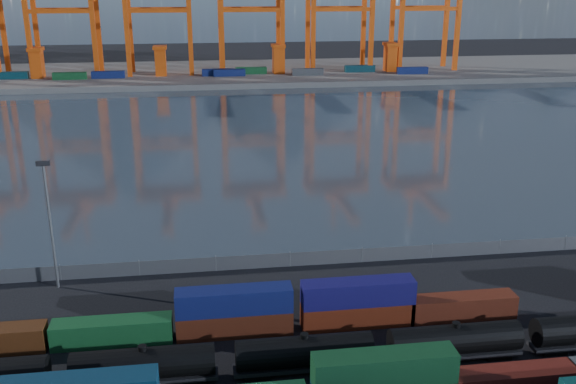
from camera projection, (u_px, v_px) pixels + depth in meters
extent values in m
plane|color=#323E48|center=(246.00, 136.00, 159.42)|extent=(700.00, 700.00, 0.00)
cube|color=#514F4C|center=(226.00, 73.00, 257.74)|extent=(700.00, 70.00, 2.00)
cube|color=#114120|center=(384.00, 367.00, 57.14)|extent=(12.98, 2.64, 2.81)
cube|color=#5F1B13|center=(509.00, 383.00, 59.62)|extent=(12.98, 2.64, 2.81)
cube|color=#175627|center=(112.00, 331.00, 68.40)|extent=(12.65, 2.57, 2.74)
cube|color=#522010|center=(235.00, 323.00, 70.13)|extent=(12.65, 2.57, 2.74)
cube|color=navy|center=(234.00, 300.00, 69.26)|extent=(12.65, 2.57, 2.74)
cube|color=maroon|center=(357.00, 314.00, 71.94)|extent=(12.65, 2.57, 2.74)
cube|color=navy|center=(358.00, 292.00, 71.07)|extent=(12.65, 2.57, 2.74)
cube|color=#602313|center=(461.00, 307.00, 73.55)|extent=(12.65, 2.57, 2.74)
cylinder|color=black|center=(143.00, 363.00, 60.92)|extent=(13.51, 3.01, 3.01)
cylinder|color=black|center=(142.00, 348.00, 60.40)|extent=(0.83, 0.83, 0.52)
cube|color=black|center=(145.00, 378.00, 61.45)|extent=(14.03, 2.08, 0.42)
cube|color=black|center=(194.00, 378.00, 62.20)|extent=(2.60, 1.87, 0.62)
cylinder|color=black|center=(304.00, 351.00, 62.97)|extent=(13.51, 3.01, 3.01)
cylinder|color=black|center=(304.00, 336.00, 62.44)|extent=(0.83, 0.83, 0.52)
cube|color=black|center=(304.00, 366.00, 63.49)|extent=(14.03, 2.08, 0.42)
cube|color=black|center=(257.00, 373.00, 63.01)|extent=(2.60, 1.87, 0.62)
cube|color=black|center=(350.00, 365.00, 64.24)|extent=(2.60, 1.87, 0.62)
cylinder|color=black|center=(455.00, 339.00, 65.01)|extent=(13.51, 3.01, 3.01)
cylinder|color=black|center=(456.00, 325.00, 64.48)|extent=(0.83, 0.83, 0.52)
cube|color=black|center=(453.00, 353.00, 65.54)|extent=(14.03, 2.08, 0.42)
cube|color=black|center=(409.00, 361.00, 65.05)|extent=(2.60, 1.87, 0.62)
cube|color=black|center=(496.00, 353.00, 66.28)|extent=(2.60, 1.87, 0.62)
cube|color=black|center=(552.00, 349.00, 67.09)|extent=(2.60, 1.87, 0.62)
cube|color=#595B5E|center=(290.00, 260.00, 86.77)|extent=(160.00, 0.06, 2.00)
cylinder|color=slate|center=(60.00, 272.00, 82.78)|extent=(0.12, 0.12, 2.20)
cylinder|color=slate|center=(139.00, 268.00, 84.10)|extent=(0.12, 0.12, 2.20)
cylinder|color=slate|center=(216.00, 263.00, 85.42)|extent=(0.12, 0.12, 2.20)
cylinder|color=slate|center=(290.00, 259.00, 86.74)|extent=(0.12, 0.12, 2.20)
cylinder|color=slate|center=(362.00, 255.00, 88.05)|extent=(0.12, 0.12, 2.20)
cylinder|color=slate|center=(432.00, 251.00, 89.37)|extent=(0.12, 0.12, 2.20)
cylinder|color=slate|center=(500.00, 247.00, 90.69)|extent=(0.12, 0.12, 2.20)
cylinder|color=slate|center=(565.00, 243.00, 92.01)|extent=(0.12, 0.12, 2.20)
cylinder|color=slate|center=(51.00, 228.00, 78.72)|extent=(0.36, 0.36, 16.00)
cube|color=black|center=(43.00, 163.00, 76.09)|extent=(1.60, 0.40, 0.60)
cube|color=#E24E0F|center=(1.00, 17.00, 240.80)|extent=(1.68, 1.68, 47.17)
cube|color=#E24E0F|center=(26.00, 18.00, 230.56)|extent=(1.68, 1.68, 47.17)
cube|color=#E24E0F|center=(34.00, 16.00, 242.38)|extent=(1.68, 1.68, 47.17)
cube|color=#E24E0F|center=(92.00, 18.00, 233.60)|extent=(1.68, 1.68, 47.17)
cube|color=#E24E0F|center=(97.00, 16.00, 245.42)|extent=(1.68, 1.68, 47.17)
cube|color=#E24E0F|center=(59.00, 11.00, 231.33)|extent=(23.06, 1.47, 1.47)
cube|color=#E24E0F|center=(65.00, 10.00, 243.15)|extent=(23.06, 1.47, 1.47)
cube|color=#E24E0F|center=(126.00, 17.00, 235.17)|extent=(1.68, 1.68, 47.17)
cube|color=#E24E0F|center=(129.00, 16.00, 246.99)|extent=(1.68, 1.68, 47.17)
cube|color=#E24E0F|center=(189.00, 17.00, 238.21)|extent=(1.68, 1.68, 47.17)
cube|color=#E24E0F|center=(189.00, 15.00, 250.03)|extent=(1.68, 1.68, 47.17)
cube|color=#E24E0F|center=(157.00, 11.00, 235.95)|extent=(23.06, 1.47, 1.47)
cube|color=#E24E0F|center=(159.00, 9.00, 247.76)|extent=(23.06, 1.47, 1.47)
cube|color=#E24E0F|center=(221.00, 17.00, 239.79)|extent=(1.68, 1.68, 47.17)
cube|color=#E24E0F|center=(220.00, 15.00, 251.60)|extent=(1.68, 1.68, 47.17)
cube|color=#E24E0F|center=(282.00, 16.00, 242.83)|extent=(1.68, 1.68, 47.17)
cube|color=#E24E0F|center=(278.00, 14.00, 254.64)|extent=(1.68, 1.68, 47.17)
cube|color=#E24E0F|center=(252.00, 10.00, 240.56)|extent=(23.06, 1.47, 1.47)
cube|color=#E24E0F|center=(249.00, 8.00, 252.38)|extent=(23.06, 1.47, 1.47)
cube|color=#E24E0F|center=(313.00, 16.00, 244.40)|extent=(1.68, 1.68, 47.17)
cube|color=#E24E0F|center=(308.00, 14.00, 256.22)|extent=(1.68, 1.68, 47.17)
cube|color=#E24E0F|center=(372.00, 16.00, 247.44)|extent=(1.68, 1.68, 47.17)
cube|color=#E24E0F|center=(364.00, 14.00, 259.26)|extent=(1.68, 1.68, 47.17)
cube|color=#E24E0F|center=(343.00, 9.00, 245.18)|extent=(23.06, 1.47, 1.47)
cube|color=#E24E0F|center=(336.00, 8.00, 256.99)|extent=(23.06, 1.47, 1.47)
cube|color=#E24E0F|center=(402.00, 15.00, 249.02)|extent=(1.68, 1.68, 47.17)
cube|color=#E24E0F|center=(393.00, 14.00, 260.83)|extent=(1.68, 1.68, 47.17)
cube|color=#E24E0F|center=(459.00, 15.00, 252.06)|extent=(1.68, 1.68, 47.17)
cube|color=#E24E0F|center=(447.00, 13.00, 263.87)|extent=(1.68, 1.68, 47.17)
cube|color=#E24E0F|center=(431.00, 9.00, 249.79)|extent=(23.06, 1.47, 1.47)
cube|color=#E24E0F|center=(420.00, 7.00, 261.61)|extent=(23.06, 1.47, 1.47)
cube|color=navy|center=(229.00, 73.00, 242.70)|extent=(12.00, 2.44, 2.60)
cube|color=navy|center=(412.00, 70.00, 248.50)|extent=(12.00, 2.44, 2.60)
cube|color=navy|center=(218.00, 72.00, 243.46)|extent=(12.00, 2.44, 2.60)
cube|color=#0C3842|center=(11.00, 75.00, 235.74)|extent=(12.00, 2.44, 2.60)
cube|color=#3F4244|center=(308.00, 72.00, 244.77)|extent=(12.00, 2.44, 2.60)
cube|color=#144C23|center=(70.00, 76.00, 234.55)|extent=(12.00, 2.44, 2.60)
cube|color=navy|center=(108.00, 75.00, 237.59)|extent=(12.00, 2.44, 2.60)
cube|color=#144C23|center=(251.00, 70.00, 248.36)|extent=(12.00, 2.44, 2.60)
cube|color=#0C3842|center=(360.00, 69.00, 253.43)|extent=(12.00, 2.44, 2.60)
cube|color=#E24E0F|center=(37.00, 64.00, 237.22)|extent=(4.00, 6.00, 10.00)
cube|color=#E24E0F|center=(35.00, 49.00, 235.48)|extent=(5.00, 7.00, 1.20)
cube|color=#E24E0F|center=(161.00, 62.00, 243.15)|extent=(4.00, 6.00, 10.00)
cube|color=#E24E0F|center=(160.00, 47.00, 241.41)|extent=(5.00, 7.00, 1.20)
cube|color=#E24E0F|center=(278.00, 60.00, 249.09)|extent=(4.00, 6.00, 10.00)
cube|color=#E24E0F|center=(278.00, 46.00, 247.34)|extent=(5.00, 7.00, 1.20)
cube|color=#E24E0F|center=(390.00, 58.00, 255.02)|extent=(4.00, 6.00, 10.00)
cube|color=#E24E0F|center=(391.00, 44.00, 253.28)|extent=(5.00, 7.00, 1.20)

